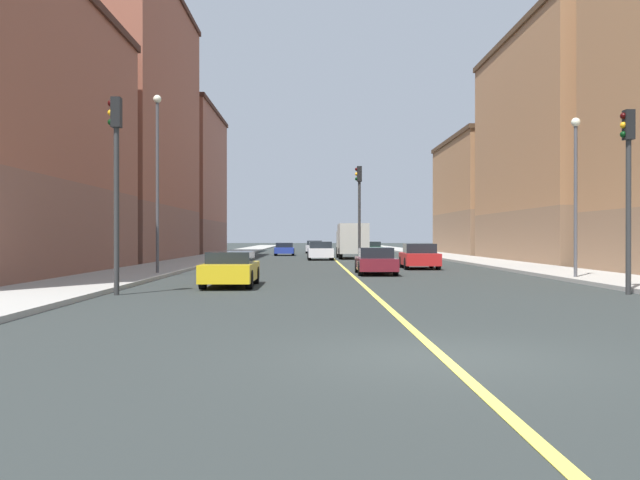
# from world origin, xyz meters

# --- Properties ---
(ground_plane) EXTENTS (400.00, 400.00, 0.00)m
(ground_plane) POSITION_xyz_m (0.00, 0.00, 0.00)
(ground_plane) COLOR #292E2D
(ground_plane) RESTS_ON ground
(sidewalk_left) EXTENTS (3.75, 168.00, 0.15)m
(sidewalk_left) POSITION_xyz_m (9.99, 49.00, 0.07)
(sidewalk_left) COLOR #9E9B93
(sidewalk_left) RESTS_ON ground
(sidewalk_right) EXTENTS (3.75, 168.00, 0.15)m
(sidewalk_right) POSITION_xyz_m (-9.99, 49.00, 0.07)
(sidewalk_right) COLOR #9E9B93
(sidewalk_right) RESTS_ON ground
(lane_center_stripe) EXTENTS (0.16, 154.00, 0.01)m
(lane_center_stripe) POSITION_xyz_m (0.00, 49.00, 0.01)
(lane_center_stripe) COLOR #E5D14C
(lane_center_stripe) RESTS_ON ground
(building_left_mid) EXTENTS (11.31, 20.74, 15.85)m
(building_left_mid) POSITION_xyz_m (17.37, 39.26, 7.93)
(building_left_mid) COLOR #8F6B4F
(building_left_mid) RESTS_ON ground
(building_left_far) EXTENTS (11.31, 19.18, 11.49)m
(building_left_far) POSITION_xyz_m (17.37, 60.65, 5.76)
(building_left_far) COLOR #8F6B4F
(building_left_far) RESTS_ON ground
(building_right_midblock) EXTENTS (11.31, 22.30, 20.19)m
(building_right_midblock) POSITION_xyz_m (-17.37, 43.53, 10.10)
(building_right_midblock) COLOR brown
(building_right_midblock) RESTS_ON ground
(building_right_distant) EXTENTS (11.31, 19.64, 15.22)m
(building_right_distant) POSITION_xyz_m (-17.37, 66.36, 7.62)
(building_right_distant) COLOR brown
(building_right_distant) RESTS_ON ground
(traffic_light_left_near) EXTENTS (0.40, 0.32, 5.58)m
(traffic_light_left_near) POSITION_xyz_m (7.69, 11.21, 3.64)
(traffic_light_left_near) COLOR #2D2D2D
(traffic_light_left_near) RESTS_ON ground
(traffic_light_right_near) EXTENTS (0.40, 0.32, 5.92)m
(traffic_light_right_near) POSITION_xyz_m (-7.73, 11.21, 3.84)
(traffic_light_right_near) COLOR #2D2D2D
(traffic_light_right_near) RESTS_ON ground
(traffic_light_median_far) EXTENTS (0.40, 0.32, 5.89)m
(traffic_light_median_far) POSITION_xyz_m (0.97, 31.77, 3.82)
(traffic_light_median_far) COLOR #2D2D2D
(traffic_light_median_far) RESTS_ON ground
(street_lamp_left_near) EXTENTS (0.36, 0.36, 6.36)m
(street_lamp_left_near) POSITION_xyz_m (8.71, 18.23, 4.06)
(street_lamp_left_near) COLOR #4C4C51
(street_lamp_left_near) RESTS_ON ground
(street_lamp_right_near) EXTENTS (0.36, 0.36, 7.91)m
(street_lamp_right_near) POSITION_xyz_m (-8.71, 21.73, 4.88)
(street_lamp_right_near) COLOR #4C4C51
(street_lamp_right_near) RESTS_ON ground
(car_maroon) EXTENTS (1.84, 4.62, 1.25)m
(car_maroon) POSITION_xyz_m (1.15, 23.18, 0.61)
(car_maroon) COLOR maroon
(car_maroon) RESTS_ON ground
(car_white) EXTENTS (1.98, 4.15, 1.39)m
(car_white) POSITION_xyz_m (-1.12, 44.21, 0.69)
(car_white) COLOR white
(car_white) RESTS_ON ground
(car_blue) EXTENTS (1.88, 4.07, 1.20)m
(car_blue) POSITION_xyz_m (-4.32, 57.54, 0.60)
(car_blue) COLOR #23389E
(car_blue) RESTS_ON ground
(car_red) EXTENTS (1.99, 4.14, 1.38)m
(car_red) POSITION_xyz_m (4.08, 28.92, 0.67)
(car_red) COLOR red
(car_red) RESTS_ON ground
(car_silver) EXTENTS (1.95, 4.10, 1.36)m
(car_silver) POSITION_xyz_m (-1.40, 67.27, 0.65)
(car_silver) COLOR silver
(car_silver) RESTS_ON ground
(car_green) EXTENTS (1.79, 4.03, 1.29)m
(car_green) POSITION_xyz_m (4.32, 61.31, 0.63)
(car_green) COLOR #1E6B38
(car_green) RESTS_ON ground
(car_yellow) EXTENTS (1.77, 4.58, 1.23)m
(car_yellow) POSITION_xyz_m (-4.71, 15.00, 0.62)
(car_yellow) COLOR gold
(car_yellow) RESTS_ON ground
(box_truck) EXTENTS (2.36, 7.39, 2.79)m
(box_truck) POSITION_xyz_m (1.49, 47.59, 1.51)
(box_truck) COLOR beige
(box_truck) RESTS_ON ground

